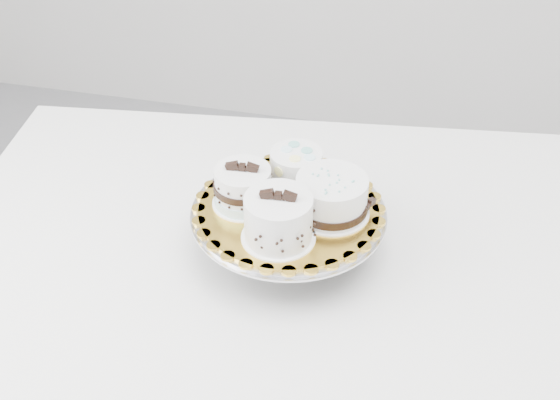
% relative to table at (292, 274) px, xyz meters
% --- Properties ---
extents(table, '(1.36, 0.99, 0.75)m').
position_rel_table_xyz_m(table, '(0.00, 0.00, 0.00)').
color(table, white).
rests_on(table, floor).
extents(cake_stand, '(0.33, 0.33, 0.09)m').
position_rel_table_xyz_m(cake_stand, '(-0.01, -0.01, 0.13)').
color(cake_stand, gray).
rests_on(cake_stand, table).
extents(cake_board, '(0.40, 0.40, 0.00)m').
position_rel_table_xyz_m(cake_board, '(-0.01, -0.01, 0.16)').
color(cake_board, orange).
rests_on(cake_board, cake_stand).
extents(cake_swirl, '(0.12, 0.12, 0.10)m').
position_rel_table_xyz_m(cake_swirl, '(-0.00, -0.09, 0.20)').
color(cake_swirl, white).
rests_on(cake_swirl, cake_board).
extents(cake_banded, '(0.11, 0.11, 0.09)m').
position_rel_table_xyz_m(cake_banded, '(-0.08, -0.02, 0.20)').
color(cake_banded, white).
rests_on(cake_banded, cake_board).
extents(cake_dots, '(0.11, 0.11, 0.07)m').
position_rel_table_xyz_m(cake_dots, '(-0.01, 0.05, 0.20)').
color(cake_dots, white).
rests_on(cake_dots, cake_board).
extents(cake_ribbon, '(0.15, 0.15, 0.07)m').
position_rel_table_xyz_m(cake_ribbon, '(0.07, -0.01, 0.20)').
color(cake_ribbon, white).
rests_on(cake_ribbon, cake_board).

